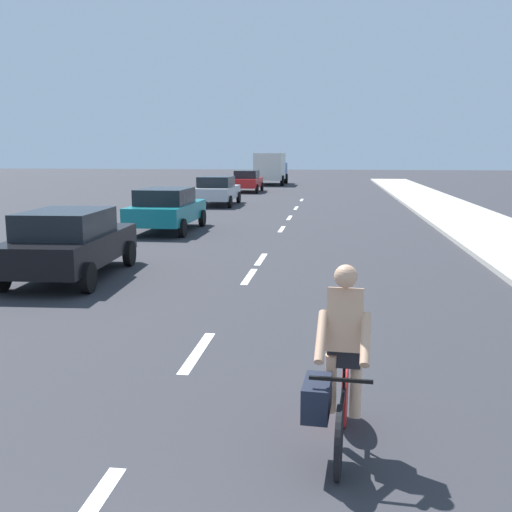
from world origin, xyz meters
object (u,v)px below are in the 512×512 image
parked_car_red (247,180)px  delivery_truck (271,168)px  cyclist (338,368)px  parked_car_silver (217,190)px  parked_car_black (70,242)px  parked_car_teal (167,208)px

parked_car_red → delivery_truck: size_ratio=0.68×
cyclist → parked_car_silver: 27.23m
parked_car_black → parked_car_red: bearing=87.4°
parked_car_black → parked_car_silver: bearing=88.0°
parked_car_silver → delivery_truck: bearing=87.4°
cyclist → parked_car_black: (-6.02, 7.30, 0.01)m
cyclist → parked_car_black: size_ratio=0.41×
cyclist → parked_car_teal: (-6.09, 15.56, 0.01)m
parked_car_black → parked_car_red: (-0.29, 30.27, -0.00)m
parked_car_black → parked_car_teal: (-0.07, 8.27, 0.00)m
parked_car_silver → parked_car_red: 11.09m
parked_car_red → cyclist: bearing=-80.3°
parked_car_teal → parked_car_black: bearing=-89.5°
parked_car_teal → delivery_truck: 32.22m
parked_car_red → parked_car_teal: bearing=-89.3°
parked_car_black → parked_car_teal: same height
parked_car_teal → delivery_truck: size_ratio=0.73×
parked_car_black → parked_car_silver: size_ratio=0.98×
parked_car_black → parked_car_teal: size_ratio=0.98×
parked_car_black → parked_car_teal: bearing=87.4°
cyclist → parked_car_teal: bearing=-64.8°
parked_car_black → parked_car_silver: 19.18m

